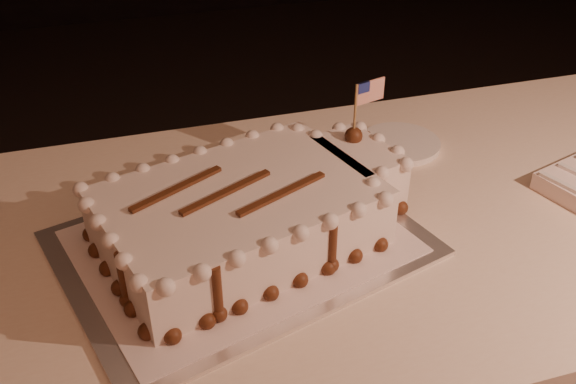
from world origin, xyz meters
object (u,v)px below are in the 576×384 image
object	(u,v)px
cake_board	(241,243)
side_plate	(400,144)
banquet_table	(362,359)
sheet_cake	(255,210)

from	to	relation	value
cake_board	side_plate	world-z (taller)	side_plate
cake_board	side_plate	size ratio (longest dim) A/B	3.37
banquet_table	cake_board	size ratio (longest dim) A/B	4.38
banquet_table	sheet_cake	size ratio (longest dim) A/B	4.45
banquet_table	side_plate	bearing A→B (deg)	55.25
banquet_table	side_plate	size ratio (longest dim) A/B	14.76
banquet_table	side_plate	xyz separation A→B (m)	(0.14, 0.20, 0.38)
banquet_table	sheet_cake	distance (m)	0.49
banquet_table	sheet_cake	xyz separation A→B (m)	(-0.22, -0.02, 0.43)
side_plate	banquet_table	bearing A→B (deg)	-124.75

